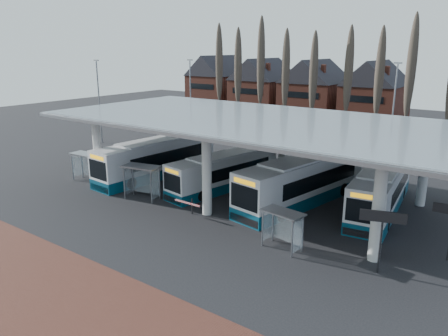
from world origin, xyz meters
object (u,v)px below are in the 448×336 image
Objects in this scene: shelter_1 at (142,175)px; bus_3 at (381,189)px; bus_1 at (224,172)px; bus_0 at (158,159)px; bus_2 at (303,181)px; shelter_2 at (284,221)px; shelter_0 at (87,161)px.

bus_3 is at bearing 16.28° from shelter_1.
bus_1 is 3.54× the size of shelter_1.
shelter_1 is (3.50, -5.22, 0.32)m from bus_0.
bus_2 is 4.91× the size of shelter_2.
bus_1 is 12.57m from bus_3.
bus_1 is at bearing 151.30° from shelter_2.
bus_3 reaches higher than shelter_1.
bus_0 reaches higher than shelter_2.
shelter_0 is at bearing -144.61° from bus_1.
shelter_0 is at bearing 164.18° from shelter_1.
bus_0 is at bearing 45.32° from shelter_0.
shelter_0 is 21.01m from shelter_2.
bus_2 is at bearing 15.08° from shelter_0.
bus_3 reaches higher than bus_1.
shelter_2 is at bearing -111.94° from bus_3.
bus_0 is at bearing 166.94° from shelter_2.
bus_3 reaches higher than shelter_2.
shelter_1 reaches higher than shelter_0.
bus_2 is 8.35m from shelter_2.
bus_0 reaches higher than shelter_0.
bus_0 is at bearing -164.74° from bus_1.
shelter_2 is at bearing -8.35° from shelter_0.
bus_0 is 18.01m from shelter_2.
shelter_2 is (13.28, -1.32, -0.26)m from shelter_1.
bus_2 is 12.52m from shelter_1.
bus_3 is 4.49× the size of shelter_2.
shelter_0 is at bearing -126.72° from bus_0.
bus_1 reaches higher than shelter_0.
shelter_0 is 1.03× the size of shelter_2.
shelter_0 is 7.67m from shelter_1.
bus_0 is 4.05× the size of shelter_1.
bus_3 is (19.44, 3.43, -0.10)m from bus_0.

